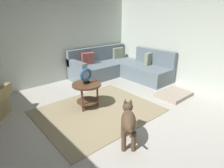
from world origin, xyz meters
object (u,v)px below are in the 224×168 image
at_px(sectional_couch, 120,68).
at_px(dog_bed_mat, 174,94).
at_px(dog, 128,121).
at_px(side_table, 87,89).
at_px(torus_sculpture, 86,76).

bearing_deg(sectional_couch, dog_bed_mat, -90.36).
relative_size(dog_bed_mat, dog, 1.22).
bearing_deg(side_table, torus_sculpture, -97.13).
distance_m(side_table, torus_sculpture, 0.29).
relative_size(sectional_couch, dog_bed_mat, 2.81).
xyz_separation_m(side_table, dog_bed_mat, (1.89, -0.90, -0.37)).
xyz_separation_m(sectional_couch, side_table, (-1.90, -1.04, 0.12)).
bearing_deg(dog_bed_mat, dog, -167.20).
height_order(dog_bed_mat, dog, dog).
relative_size(side_table, dog_bed_mat, 0.75).
bearing_deg(side_table, sectional_couch, 28.58).
bearing_deg(dog, side_table, 125.45).
height_order(torus_sculpture, dog_bed_mat, torus_sculpture).
relative_size(sectional_couch, side_table, 3.75).
relative_size(side_table, torus_sculpture, 1.84).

